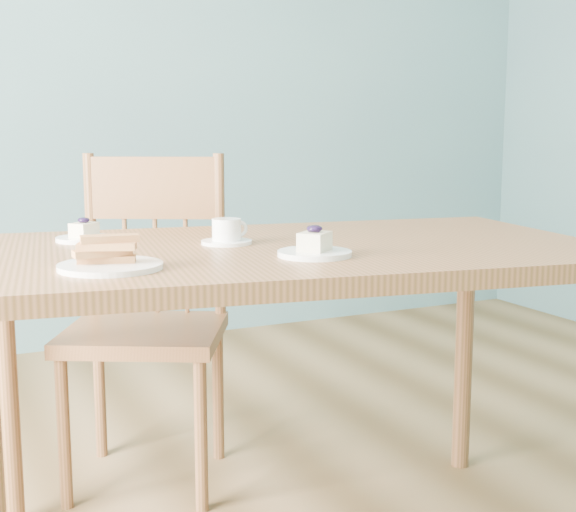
{
  "coord_description": "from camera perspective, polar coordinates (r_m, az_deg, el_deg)",
  "views": [
    {
      "loc": [
        -0.95,
        -1.54,
        1.11
      ],
      "look_at": [
        -0.08,
        0.28,
        0.79
      ],
      "focal_mm": 50.0,
      "sensor_mm": 36.0,
      "label": 1
    }
  ],
  "objects": [
    {
      "name": "room",
      "position": [
        1.83,
        6.38,
        16.59
      ],
      "size": [
        5.01,
        5.01,
        2.71
      ],
      "color": "#9A7448",
      "rests_on": "ground"
    },
    {
      "name": "dining_table",
      "position": [
        2.0,
        0.22,
        -1.55
      ],
      "size": [
        1.65,
        1.1,
        0.82
      ],
      "rotation": [
        0.0,
        0.0,
        -0.15
      ],
      "color": "brown",
      "rests_on": "ground"
    },
    {
      "name": "dining_chair",
      "position": [
        2.56,
        -9.99,
        -4.24
      ],
      "size": [
        0.62,
        0.62,
        1.03
      ],
      "rotation": [
        0.0,
        0.0,
        -0.49
      ],
      "color": "brown",
      "rests_on": "ground"
    },
    {
      "name": "biscotti_plate",
      "position": [
        1.68,
        -12.53,
        -0.21
      ],
      "size": [
        0.22,
        0.22,
        0.07
      ],
      "rotation": [
        0.0,
        0.0,
        -0.23
      ],
      "color": "white",
      "rests_on": "dining_table"
    },
    {
      "name": "coffee_cup",
      "position": [
        2.0,
        -4.36,
        1.63
      ],
      "size": [
        0.13,
        0.13,
        0.06
      ],
      "rotation": [
        0.0,
        0.0,
        0.02
      ],
      "color": "white",
      "rests_on": "dining_table"
    },
    {
      "name": "cheesecake_plate_far",
      "position": [
        2.12,
        -14.28,
        1.46
      ],
      "size": [
        0.14,
        0.14,
        0.06
      ],
      "rotation": [
        0.0,
        0.0,
        0.65
      ],
      "color": "white",
      "rests_on": "dining_table"
    },
    {
      "name": "cheesecake_plate_near",
      "position": [
        1.81,
        1.9,
        0.55
      ],
      "size": [
        0.17,
        0.17,
        0.07
      ],
      "rotation": [
        0.0,
        0.0,
        0.69
      ],
      "color": "white",
      "rests_on": "dining_table"
    }
  ]
}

